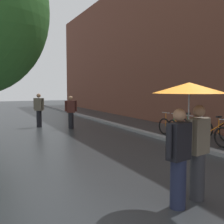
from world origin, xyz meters
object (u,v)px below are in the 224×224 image
at_px(parked_bicycle_4, 173,125).
at_px(couple_under_umbrella, 189,121).
at_px(pedestrian_walking_midground, 71,112).
at_px(parked_bicycle_3, 183,127).
at_px(parked_bicycle_1, 214,132).
at_px(parked_bicycle_2, 197,129).
at_px(pedestrian_walking_far, 39,110).

bearing_deg(parked_bicycle_4, couple_under_umbrella, -125.81).
bearing_deg(pedestrian_walking_midground, parked_bicycle_3, -48.45).
bearing_deg(parked_bicycle_3, parked_bicycle_4, 89.93).
bearing_deg(parked_bicycle_3, parked_bicycle_1, -86.03).
height_order(parked_bicycle_2, couple_under_umbrella, couple_under_umbrella).
distance_m(parked_bicycle_1, couple_under_umbrella, 6.00).
bearing_deg(parked_bicycle_2, parked_bicycle_3, 93.77).
relative_size(parked_bicycle_2, pedestrian_walking_midground, 0.69).
relative_size(parked_bicycle_4, pedestrian_walking_far, 0.67).
height_order(parked_bicycle_4, pedestrian_walking_midground, pedestrian_walking_midground).
distance_m(parked_bicycle_3, parked_bicycle_4, 0.66).
height_order(parked_bicycle_2, pedestrian_walking_far, pedestrian_walking_far).
height_order(parked_bicycle_2, pedestrian_walking_midground, pedestrian_walking_midground).
distance_m(parked_bicycle_4, couple_under_umbrella, 7.57).
relative_size(parked_bicycle_2, parked_bicycle_3, 0.95).
height_order(couple_under_umbrella, pedestrian_walking_midground, couple_under_umbrella).
distance_m(parked_bicycle_2, pedestrian_walking_midground, 6.03).
bearing_deg(parked_bicycle_4, pedestrian_walking_midground, 136.68).
bearing_deg(parked_bicycle_2, parked_bicycle_4, 91.96).
bearing_deg(parked_bicycle_2, couple_under_umbrella, -133.50).
bearing_deg(pedestrian_walking_midground, couple_under_umbrella, -94.82).
height_order(parked_bicycle_1, parked_bicycle_3, same).
bearing_deg(parked_bicycle_3, pedestrian_walking_far, 133.72).
distance_m(parked_bicycle_3, pedestrian_walking_midground, 5.43).
relative_size(parked_bicycle_3, parked_bicycle_4, 1.03).
relative_size(parked_bicycle_2, pedestrian_walking_far, 0.65).
bearing_deg(couple_under_umbrella, parked_bicycle_4, 54.19).
bearing_deg(parked_bicycle_1, parked_bicycle_3, 93.97).
bearing_deg(parked_bicycle_4, parked_bicycle_3, -90.07).
xyz_separation_m(parked_bicycle_2, couple_under_umbrella, (-4.43, -4.67, 1.06)).
xyz_separation_m(parked_bicycle_4, couple_under_umbrella, (-4.39, -6.08, 1.06)).
relative_size(parked_bicycle_2, parked_bicycle_4, 0.97).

